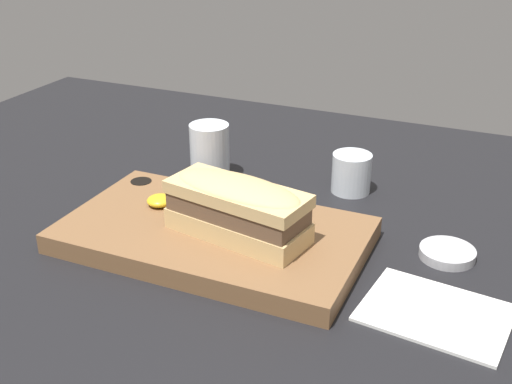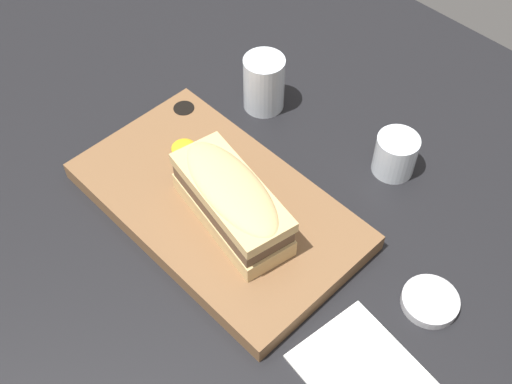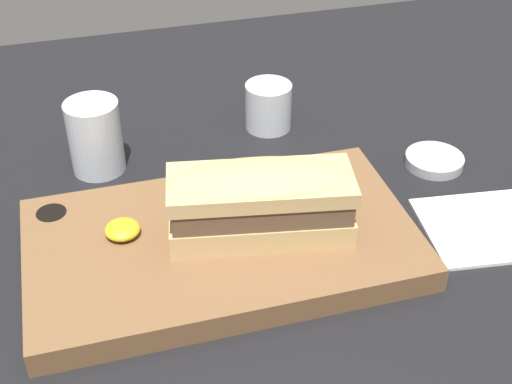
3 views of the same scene
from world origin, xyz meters
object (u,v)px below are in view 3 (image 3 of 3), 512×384
Objects in this scene: sandwich at (257,200)px; condiment_dish at (434,160)px; serving_board at (221,243)px; wine_glass at (268,108)px; napkin at (495,226)px; water_glass at (96,141)px.

sandwich is 2.72× the size of condiment_dish.
serving_board is 2.04× the size of sandwich.
sandwich is at bearing -158.70° from condiment_dish.
serving_board is at bearing -117.28° from wine_glass.
napkin is at bearing -86.62° from condiment_dish.
wine_glass is at bearing 62.72° from serving_board.
wine_glass is at bearing 139.99° from condiment_dish.
water_glass is 41.61cm from condiment_dish.
napkin is 13.18cm from condiment_dish.
water_glass is (-10.70, 19.67, 2.57)cm from serving_board.
condiment_dish is (-0.78, 13.15, 0.44)cm from napkin.
water_glass is 47.39cm from napkin.
water_glass reaches higher than condiment_dish.
wine_glass is (22.89, 3.96, -1.15)cm from water_glass.
water_glass is at bearing 118.55° from serving_board.
water_glass reaches higher than serving_board.
wine_glass is at bearing 123.11° from napkin.
wine_glass is (8.49, 24.49, -4.19)cm from sandwich.
napkin is (26.49, -3.12, -6.80)cm from sandwich.
wine_glass is 0.87× the size of condiment_dish.
sandwich is at bearing -13.15° from serving_board.
napkin is at bearing -7.52° from serving_board.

